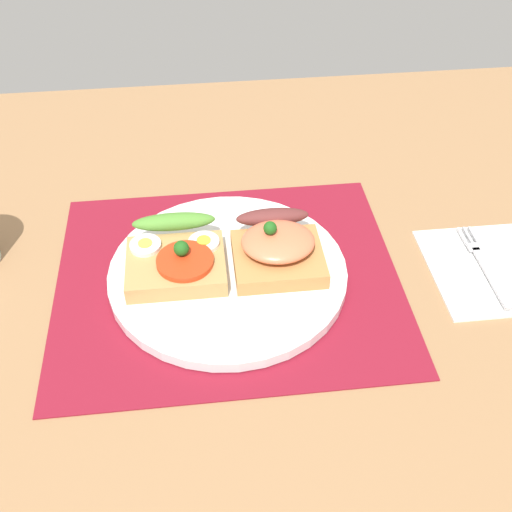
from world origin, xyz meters
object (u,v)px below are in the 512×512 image
(sandwich_egg_tomato, at_px, (176,255))
(fork, at_px, (483,263))
(napkin, at_px, (489,268))
(plate, at_px, (228,273))
(sandwich_salmon, at_px, (277,246))

(sandwich_egg_tomato, height_order, fork, sandwich_egg_tomato)
(sandwich_egg_tomato, bearing_deg, fork, -4.33)
(napkin, height_order, fork, fork)
(sandwich_egg_tomato, relative_size, fork, 0.80)
(napkin, bearing_deg, plate, 176.35)
(plate, relative_size, sandwich_salmon, 2.55)
(plate, xyz_separation_m, sandwich_salmon, (0.05, 0.01, 0.02))
(sandwich_egg_tomato, xyz_separation_m, napkin, (0.34, -0.03, -0.03))
(fork, bearing_deg, plate, 177.17)
(sandwich_salmon, height_order, fork, sandwich_salmon)
(napkin, relative_size, fork, 1.09)
(plate, distance_m, fork, 0.28)
(sandwich_egg_tomato, relative_size, sandwich_salmon, 1.03)
(sandwich_salmon, xyz_separation_m, napkin, (0.23, -0.03, -0.03))
(sandwich_egg_tomato, bearing_deg, plate, -12.07)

